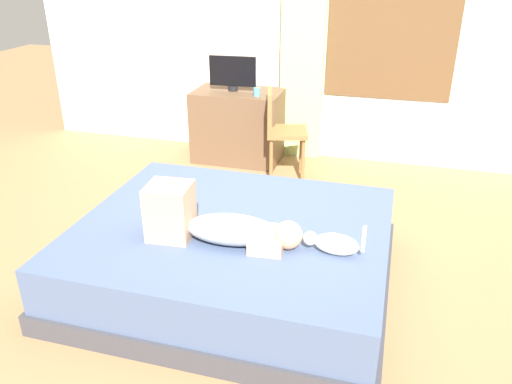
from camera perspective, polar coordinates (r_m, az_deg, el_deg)
ground_plane at (r=3.52m, az=-0.02°, el=-9.81°), size 16.00×16.00×0.00m
back_wall_with_window at (r=5.39m, az=7.95°, el=18.88°), size 6.40×0.14×2.90m
bed at (r=3.40m, az=-2.56°, el=-6.90°), size 2.02×1.72×0.44m
person_lying at (r=3.06m, az=-4.53°, el=-3.55°), size 0.94×0.32×0.34m
cat at (r=2.97m, az=8.65°, el=-5.70°), size 0.36×0.13×0.21m
desk at (r=5.41m, az=-2.00°, el=7.43°), size 0.90×0.56×0.74m
tv_monitor at (r=5.29m, az=-2.63°, el=13.18°), size 0.48×0.10×0.35m
cup at (r=5.11m, az=0.10°, el=11.15°), size 0.07×0.07×0.08m
chair_by_desk at (r=4.92m, az=2.68°, el=7.26°), size 0.46×0.46×0.86m
curtain_left at (r=5.33m, az=5.30°, el=17.39°), size 0.44×0.06×2.61m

